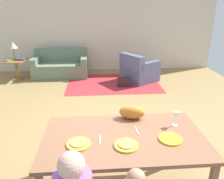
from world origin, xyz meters
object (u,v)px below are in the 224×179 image
Objects in this scene: plate_near_woman at (170,139)px; wine_glass at (176,116)px; side_table at (16,67)px; plate_near_child at (126,145)px; cat at (132,112)px; couch at (61,66)px; armchair at (139,70)px; dining_table at (124,141)px; handbag at (124,82)px; book_upper at (20,59)px; plate_near_man at (79,144)px; table_lamp at (13,46)px; book_lower at (21,60)px.

plate_near_woman is 0.34m from wine_glass.
plate_near_child is at bearing -60.40° from side_table.
cat reaches higher than side_table.
couch is (-1.39, 4.96, -0.47)m from plate_near_child.
side_table is at bearing 173.27° from armchair.
dining_table is 9.49× the size of wine_glass.
plate_near_child reaches higher than handbag.
cat is 0.19× the size of couch.
wine_glass is at bearing -66.22° from couch.
dining_table is at bearing -60.87° from book_upper.
handbag is at bearing 83.12° from plate_near_child.
plate_near_man is 3.91m from handbag.
side_table is (-2.67, 4.52, -0.31)m from dining_table.
plate_near_child is 3.88m from handbag.
side_table reaches higher than handbag.
table_lamp reaches higher than plate_near_man.
plate_near_child is 1.14× the size of book_lower.
wine_glass is at bearing 14.98° from plate_near_man.
wine_glass is at bearing -52.71° from table_lamp.
plate_near_man reaches higher than handbag.
plate_near_woman is 0.43× the size of side_table.
dining_table is 7.06× the size of plate_near_man.
book_upper is (-0.02, 0.02, 0.03)m from book_lower.
wine_glass is at bearing 61.81° from plate_near_woman.
handbag is (-0.03, 3.72, -0.64)m from plate_near_woman.
couch is at bearing 106.23° from dining_table.
book_upper is (-2.68, 4.14, -0.22)m from cat.
side_table is at bearing -90.00° from table_lamp.
plate_near_woman is 5.25m from couch.
dining_table is at bearing 90.00° from plate_near_child.
plate_near_man is 0.49m from plate_near_child.
handbag is (0.46, 3.80, -0.64)m from plate_near_child.
couch reaches higher than plate_near_man.
couch is 2.19m from handbag.
dining_table is at bearing -164.18° from wine_glass.
plate_near_woman is 0.78× the size of handbag.
handbag is at bearing 90.41° from plate_near_woman.
plate_near_man reaches higher than book_upper.
table_lamp is 0.45m from book_lower.
armchair is 5.37× the size of book_lower.
book_lower reaches higher than handbag.
plate_near_woman reaches higher than side_table.
side_table is at bearing 120.57° from dining_table.
plate_near_child is 5.17m from couch.
plate_near_child and plate_near_woman have the same top height.
plate_near_child is 5.36m from book_upper.
plate_near_man is at bearing -64.78° from table_lamp.
dining_table is 0.69m from wine_glass.
couch is 1.48m from table_lamp.
plate_near_child is 1.14× the size of book_upper.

